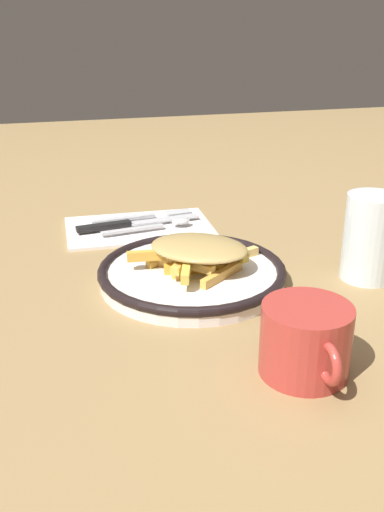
{
  "coord_description": "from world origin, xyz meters",
  "views": [
    {
      "loc": [
        0.69,
        -0.18,
        0.34
      ],
      "look_at": [
        0.0,
        0.0,
        0.04
      ],
      "focal_mm": 41.25,
      "sensor_mm": 36.0,
      "label": 1
    }
  ],
  "objects_px": {
    "fork": "(143,216)",
    "spoon": "(162,224)",
    "napkin": "(139,227)",
    "knife": "(128,224)",
    "coffee_mug": "(306,341)",
    "fries_heap": "(198,254)",
    "plate": "(192,274)",
    "water_glass": "(370,237)"
  },
  "relations": [
    {
      "from": "knife",
      "to": "coffee_mug",
      "type": "height_order",
      "value": "coffee_mug"
    },
    {
      "from": "coffee_mug",
      "to": "fries_heap",
      "type": "bearing_deg",
      "value": -168.41
    },
    {
      "from": "napkin",
      "to": "fork",
      "type": "distance_m",
      "value": 0.03
    },
    {
      "from": "knife",
      "to": "spoon",
      "type": "xyz_separation_m",
      "value": [
        0.02,
        0.05,
        0.0
      ]
    },
    {
      "from": "knife",
      "to": "coffee_mug",
      "type": "distance_m",
      "value": 0.47
    },
    {
      "from": "plate",
      "to": "napkin",
      "type": "distance_m",
      "value": 0.23
    },
    {
      "from": "fork",
      "to": "coffee_mug",
      "type": "distance_m",
      "value": 0.49
    },
    {
      "from": "plate",
      "to": "fork",
      "type": "height_order",
      "value": "plate"
    },
    {
      "from": "plate",
      "to": "spoon",
      "type": "height_order",
      "value": "plate"
    },
    {
      "from": "plate",
      "to": "napkin",
      "type": "relative_size",
      "value": 1.05
    },
    {
      "from": "spoon",
      "to": "water_glass",
      "type": "xyz_separation_m",
      "value": [
        0.25,
        0.23,
        0.05
      ]
    },
    {
      "from": "fries_heap",
      "to": "knife",
      "type": "height_order",
      "value": "fries_heap"
    },
    {
      "from": "fries_heap",
      "to": "spoon",
      "type": "bearing_deg",
      "value": -178.53
    },
    {
      "from": "knife",
      "to": "spoon",
      "type": "distance_m",
      "value": 0.06
    },
    {
      "from": "spoon",
      "to": "knife",
      "type": "bearing_deg",
      "value": -111.51
    },
    {
      "from": "knife",
      "to": "spoon",
      "type": "bearing_deg",
      "value": 68.49
    },
    {
      "from": "spoon",
      "to": "coffee_mug",
      "type": "height_order",
      "value": "coffee_mug"
    },
    {
      "from": "fries_heap",
      "to": "knife",
      "type": "distance_m",
      "value": 0.23
    },
    {
      "from": "napkin",
      "to": "water_glass",
      "type": "bearing_deg",
      "value": 44.89
    },
    {
      "from": "napkin",
      "to": "fork",
      "type": "relative_size",
      "value": 1.36
    },
    {
      "from": "fork",
      "to": "spoon",
      "type": "bearing_deg",
      "value": 23.12
    },
    {
      "from": "water_glass",
      "to": "fork",
      "type": "bearing_deg",
      "value": -139.38
    },
    {
      "from": "fries_heap",
      "to": "plate",
      "type": "bearing_deg",
      "value": -95.74
    },
    {
      "from": "plate",
      "to": "fries_heap",
      "type": "distance_m",
      "value": 0.03
    },
    {
      "from": "fries_heap",
      "to": "coffee_mug",
      "type": "bearing_deg",
      "value": 11.59
    },
    {
      "from": "water_glass",
      "to": "coffee_mug",
      "type": "distance_m",
      "value": 0.26
    },
    {
      "from": "napkin",
      "to": "fork",
      "type": "bearing_deg",
      "value": 157.44
    },
    {
      "from": "spoon",
      "to": "water_glass",
      "type": "bearing_deg",
      "value": 43.53
    },
    {
      "from": "knife",
      "to": "plate",
      "type": "bearing_deg",
      "value": 12.96
    },
    {
      "from": "plate",
      "to": "water_glass",
      "type": "bearing_deg",
      "value": 79.25
    },
    {
      "from": "water_glass",
      "to": "spoon",
      "type": "bearing_deg",
      "value": -136.47
    },
    {
      "from": "plate",
      "to": "coffee_mug",
      "type": "bearing_deg",
      "value": 13.3
    },
    {
      "from": "napkin",
      "to": "coffee_mug",
      "type": "distance_m",
      "value": 0.47
    },
    {
      "from": "fries_heap",
      "to": "spoon",
      "type": "relative_size",
      "value": 1.23
    },
    {
      "from": "plate",
      "to": "fries_heap",
      "type": "height_order",
      "value": "fries_heap"
    },
    {
      "from": "fork",
      "to": "napkin",
      "type": "bearing_deg",
      "value": -22.56
    },
    {
      "from": "spoon",
      "to": "coffee_mug",
      "type": "distance_m",
      "value": 0.44
    },
    {
      "from": "spoon",
      "to": "water_glass",
      "type": "distance_m",
      "value": 0.34
    },
    {
      "from": "fries_heap",
      "to": "spoon",
      "type": "height_order",
      "value": "fries_heap"
    },
    {
      "from": "fork",
      "to": "spoon",
      "type": "relative_size",
      "value": 1.16
    },
    {
      "from": "spoon",
      "to": "coffee_mug",
      "type": "bearing_deg",
      "value": 6.95
    },
    {
      "from": "fork",
      "to": "fries_heap",
      "type": "bearing_deg",
      "value": 6.2
    }
  ]
}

